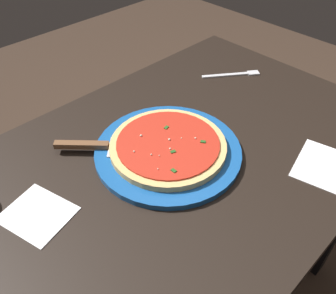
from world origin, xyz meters
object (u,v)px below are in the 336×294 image
Objects in this scene: pizza at (168,145)px; pizza_server at (98,146)px; serving_plate at (168,151)px; napkin_loose_left at (38,214)px; napkin_folded_right at (324,166)px; fork at (234,74)px.

pizza_server is (-0.12, 0.12, -0.00)m from pizza.
serving_plate is 0.02m from pizza.
napkin_loose_left is at bearing 170.25° from serving_plate.
napkin_folded_right is at bearing -32.02° from napkin_loose_left.
fork is (0.72, 0.06, 0.00)m from napkin_loose_left.
pizza_server is 0.53m from napkin_folded_right.
napkin_folded_right is at bearing -51.50° from pizza.
pizza_server is 1.17× the size of fork.
napkin_folded_right is (0.23, -0.29, -0.02)m from pizza.
napkin_folded_right is at bearing -51.50° from serving_plate.
pizza reaches higher than napkin_loose_left.
napkin_folded_right is at bearing -49.72° from pizza_server.
serving_plate reaches higher than fork.
napkin_folded_right is 1.12× the size of napkin_loose_left.
serving_plate is at bearing 68.68° from pizza.
pizza_server is at bearing 179.47° from fork.
serving_plate is at bearing -164.36° from fork.
serving_plate reaches higher than napkin_folded_right.
napkin_loose_left is (-0.20, -0.06, -0.02)m from pizza_server.
serving_plate is 0.17m from pizza_server.
pizza_server reaches higher than napkin_folded_right.
napkin_folded_right is at bearing -114.34° from fork.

